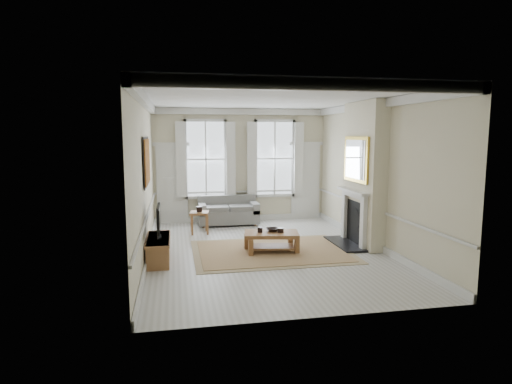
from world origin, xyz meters
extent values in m
plane|color=#B7B5AD|center=(0.00, 0.00, 0.00)|extent=(7.20, 7.20, 0.00)
plane|color=white|center=(0.00, 0.00, 3.40)|extent=(7.20, 7.20, 0.00)
plane|color=beige|center=(0.00, 3.60, 1.70)|extent=(5.20, 0.00, 5.20)
plane|color=beige|center=(-2.60, 0.00, 1.70)|extent=(0.00, 7.20, 7.20)
plane|color=beige|center=(2.60, 0.00, 1.70)|extent=(0.00, 7.20, 7.20)
cube|color=silver|center=(-2.05, 3.56, 1.15)|extent=(0.90, 0.08, 2.30)
cube|color=silver|center=(2.05, 3.56, 1.15)|extent=(0.90, 0.08, 2.30)
cube|color=#B8751F|center=(-2.56, 0.30, 2.05)|extent=(0.05, 1.66, 1.06)
cube|color=beige|center=(2.43, 0.20, 1.70)|extent=(0.35, 1.70, 3.38)
cube|color=black|center=(2.00, 0.20, 0.03)|extent=(0.55, 1.50, 0.05)
cube|color=silver|center=(2.20, -0.35, 0.57)|extent=(0.10, 0.18, 1.15)
cube|color=silver|center=(2.20, 0.75, 0.57)|extent=(0.10, 0.18, 1.15)
cube|color=silver|center=(2.15, 0.20, 1.30)|extent=(0.20, 1.45, 0.06)
cube|color=black|center=(2.25, 0.20, 0.55)|extent=(0.02, 0.92, 1.00)
cube|color=gold|center=(2.21, 0.20, 2.05)|extent=(0.06, 1.26, 1.06)
cube|color=slate|center=(-0.45, 3.05, 0.26)|extent=(1.73, 0.84, 0.39)
cube|color=slate|center=(-0.45, 3.37, 0.61)|extent=(1.73, 0.20, 0.44)
cube|color=slate|center=(-1.22, 3.05, 0.49)|extent=(0.20, 0.84, 0.30)
cube|color=slate|center=(0.32, 3.05, 0.49)|extent=(0.20, 0.84, 0.30)
cylinder|color=brown|center=(-1.20, 2.75, 0.04)|extent=(0.06, 0.06, 0.08)
cylinder|color=brown|center=(0.30, 3.35, 0.04)|extent=(0.06, 0.06, 0.08)
cube|color=brown|center=(-1.35, 2.09, 0.56)|extent=(0.55, 0.55, 0.06)
cube|color=brown|center=(-1.54, 1.90, 0.26)|extent=(0.05, 0.05, 0.53)
cube|color=brown|center=(-1.16, 1.90, 0.26)|extent=(0.05, 0.05, 0.53)
cube|color=brown|center=(-1.54, 2.28, 0.26)|extent=(0.05, 0.05, 0.53)
cube|color=brown|center=(-1.16, 2.28, 0.26)|extent=(0.05, 0.05, 0.53)
cube|color=tan|center=(0.13, -0.06, 0.01)|extent=(3.50, 2.60, 0.02)
cube|color=brown|center=(0.13, -0.06, 0.41)|extent=(1.30, 0.90, 0.08)
cube|color=brown|center=(-0.37, -0.31, 0.18)|extent=(0.10, 0.10, 0.37)
cube|color=brown|center=(0.63, -0.31, 0.18)|extent=(0.10, 0.10, 0.37)
cube|color=brown|center=(-0.37, 0.19, 0.18)|extent=(0.10, 0.10, 0.37)
cube|color=brown|center=(0.63, 0.19, 0.18)|extent=(0.10, 0.10, 0.37)
cylinder|color=black|center=(-0.12, -0.01, 0.51)|extent=(0.11, 0.11, 0.11)
cylinder|color=black|center=(0.33, -0.11, 0.50)|extent=(0.14, 0.14, 0.10)
imported|color=black|center=(0.18, 0.04, 0.49)|extent=(0.31, 0.31, 0.07)
cube|color=brown|center=(-2.34, -0.30, 0.25)|extent=(0.44, 1.38, 0.49)
cube|color=black|center=(-2.32, -0.30, 0.51)|extent=(0.08, 0.30, 0.03)
cube|color=black|center=(-2.32, -0.30, 0.90)|extent=(0.05, 0.90, 0.55)
cube|color=black|center=(-2.29, -0.30, 0.90)|extent=(0.01, 0.83, 0.50)
camera|label=1|loc=(-1.98, -9.20, 2.62)|focal=30.00mm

